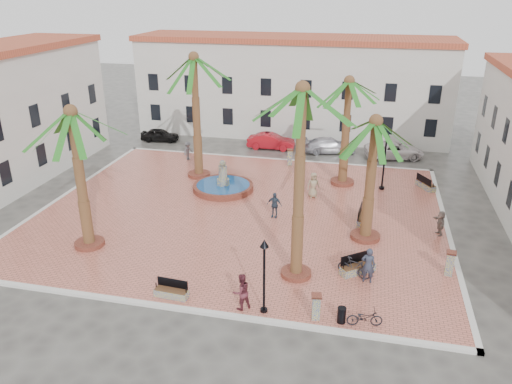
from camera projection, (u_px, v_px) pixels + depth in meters
ground at (241, 213)px, 33.08m from camera, size 120.00×120.00×0.00m
plaza at (241, 212)px, 33.05m from camera, size 26.00×22.00×0.15m
kerb_n at (274, 159)px, 42.94m from camera, size 26.30×0.30×0.16m
kerb_s at (182, 309)px, 23.16m from camera, size 26.30×0.30×0.16m
kerb_e at (448, 232)px, 30.34m from camera, size 0.30×22.30×0.16m
kerb_w at (66, 195)px, 35.76m from camera, size 0.30×22.30×0.16m
building_north at (292, 86)px, 49.22m from camera, size 30.40×7.40×9.50m
fountain at (223, 186)px, 36.29m from camera, size 4.39×4.39×2.27m
palm_nw at (194, 71)px, 35.95m from camera, size 5.67×5.67×9.48m
palm_sw at (73, 128)px, 26.01m from camera, size 5.46×5.46×8.20m
palm_s at (302, 110)px, 22.41m from camera, size 5.14×5.14×9.97m
palm_e at (375, 137)px, 27.12m from camera, size 5.61×5.61×7.47m
palm_ne at (348, 94)px, 34.99m from camera, size 5.65×5.65×8.06m
bench_s at (172, 292)px, 23.87m from camera, size 1.69×0.61×0.87m
bench_se at (357, 268)px, 25.86m from camera, size 1.87×1.66×1.02m
bench_e at (363, 218)px, 31.33m from camera, size 0.77×2.00×1.03m
bench_ne at (425, 185)px, 36.58m from camera, size 1.40×1.84×0.96m
lamppost_s at (264, 264)px, 21.91m from camera, size 0.40×0.40×3.73m
lamppost_e at (386, 150)px, 35.43m from camera, size 0.47×0.47×4.37m
bollard_se at (316, 306)px, 22.14m from camera, size 0.52×0.52×1.26m
bollard_n at (290, 157)px, 41.17m from camera, size 0.58×0.58×1.35m
bollard_e at (450, 263)px, 25.49m from camera, size 0.54×0.54×1.35m
litter_bin at (342, 315)px, 22.01m from camera, size 0.39×0.39×0.76m
cyclist_a at (368, 265)px, 24.80m from camera, size 0.72×0.49×1.90m
bicycle_a at (365, 318)px, 21.79m from camera, size 1.65×0.83×0.83m
cyclist_b at (241, 292)px, 22.76m from camera, size 1.11×1.09×1.80m
bicycle_b at (354, 267)px, 25.40m from camera, size 1.85×1.03×1.07m
pedestrian_fountain_a at (313, 185)px, 34.84m from camera, size 1.04×0.88×1.80m
pedestrian_fountain_b at (274, 205)px, 31.86m from camera, size 1.02×0.52×1.68m
pedestrian_north at (188, 151)px, 42.39m from camera, size 0.89×1.16×1.60m
pedestrian_east at (440, 223)px, 29.64m from camera, size 0.78×1.48×1.52m
car_black at (160, 135)px, 48.00m from camera, size 3.76×1.85×1.23m
car_red at (271, 141)px, 45.72m from camera, size 4.34×1.56×1.42m
car_silver at (330, 145)px, 44.72m from camera, size 4.96×3.09×1.34m
car_white at (394, 150)px, 43.31m from camera, size 5.47×3.41×1.41m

